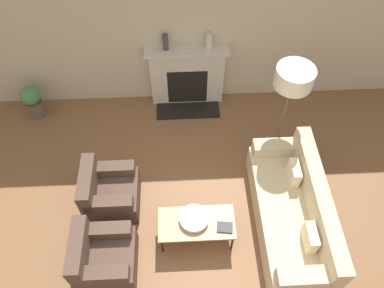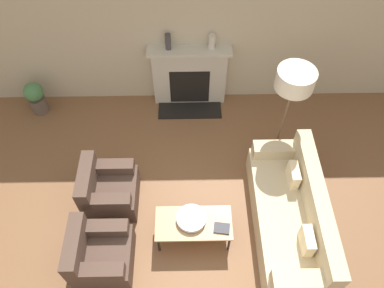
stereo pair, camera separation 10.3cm
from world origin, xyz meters
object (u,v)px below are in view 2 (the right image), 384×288
(couch, at_px, (291,215))
(mantel_vase_center_left, at_px, (212,42))
(armchair_near, at_px, (99,254))
(potted_plant, at_px, (36,97))
(fireplace, at_px, (190,77))
(coffee_table, at_px, (194,224))
(bowl, at_px, (191,218))
(mantel_vase_left, at_px, (168,42))
(armchair_far, at_px, (108,190))
(book, at_px, (222,228))
(floor_lamp, at_px, (294,84))

(couch, bearing_deg, mantel_vase_center_left, -158.34)
(couch, relative_size, armchair_near, 2.74)
(potted_plant, bearing_deg, fireplace, 4.63)
(coffee_table, height_order, mantel_vase_center_left, mantel_vase_center_left)
(armchair_near, xyz_separation_m, potted_plant, (-1.45, 2.77, 0.03))
(fireplace, xyz_separation_m, bowl, (-0.01, -2.58, -0.12))
(coffee_table, bearing_deg, potted_plant, 137.94)
(bowl, bearing_deg, coffee_table, -55.04)
(armchair_near, distance_m, coffee_table, 1.28)
(mantel_vase_left, bearing_deg, fireplace, -2.48)
(bowl, relative_size, potted_plant, 0.64)
(armchair_far, distance_m, coffee_table, 1.35)
(couch, xyz_separation_m, potted_plant, (-3.99, 2.28, 0.01))
(armchair_far, relative_size, potted_plant, 1.24)
(mantel_vase_left, bearing_deg, bowl, -82.97)
(armchair_near, relative_size, armchair_far, 1.00)
(armchair_far, relative_size, mantel_vase_center_left, 3.02)
(bowl, bearing_deg, fireplace, 89.75)
(armchair_near, height_order, book, armchair_near)
(armchair_far, xyz_separation_m, floor_lamp, (2.57, 0.86, 1.22))
(armchair_far, xyz_separation_m, coffee_table, (1.22, -0.57, 0.07))
(armchair_far, height_order, floor_lamp, floor_lamp)
(fireplace, distance_m, floor_lamp, 2.05)
(floor_lamp, relative_size, mantel_vase_left, 6.32)
(book, relative_size, potted_plant, 0.36)
(fireplace, relative_size, mantel_vase_center_left, 5.32)
(floor_lamp, bearing_deg, mantel_vase_center_left, 130.14)
(couch, height_order, book, couch)
(coffee_table, relative_size, potted_plant, 1.64)
(floor_lamp, bearing_deg, armchair_near, -144.97)
(bowl, xyz_separation_m, floor_lamp, (1.38, 1.39, 1.08))
(floor_lamp, height_order, mantel_vase_left, floor_lamp)
(fireplace, bearing_deg, mantel_vase_left, 177.52)
(couch, distance_m, floor_lamp, 1.77)
(fireplace, bearing_deg, book, -81.89)
(fireplace, xyz_separation_m, potted_plant, (-2.65, -0.21, -0.23))
(armchair_near, bearing_deg, couch, -78.93)
(armchair_near, distance_m, mantel_vase_left, 3.28)
(armchair_far, bearing_deg, bowl, -114.02)
(potted_plant, bearing_deg, coffee_table, -42.06)
(coffee_table, relative_size, book, 4.53)
(bowl, distance_m, mantel_vase_left, 2.74)
(bowl, bearing_deg, couch, 3.62)
(bowl, bearing_deg, mantel_vase_left, 97.03)
(book, relative_size, floor_lamp, 0.13)
(book, bearing_deg, mantel_vase_left, 112.72)
(book, bearing_deg, fireplace, 106.09)
(book, relative_size, mantel_vase_left, 0.82)
(couch, relative_size, armchair_far, 2.74)
(fireplace, xyz_separation_m, couch, (1.35, -2.49, -0.24))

